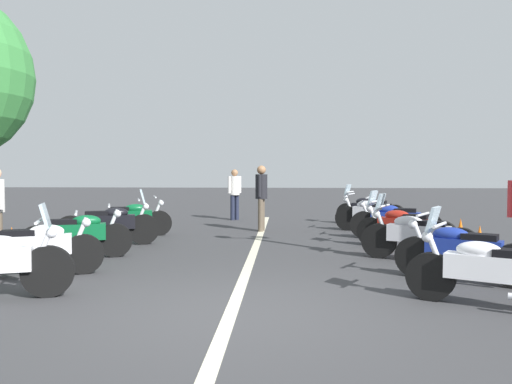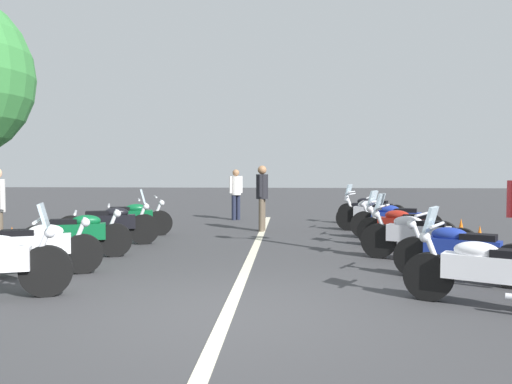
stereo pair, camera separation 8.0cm
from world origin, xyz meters
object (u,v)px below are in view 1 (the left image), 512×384
at_px(motorcycle_left_row_1, 36,247).
at_px(bystander_1, 235,190).
at_px(motorcycle_left_row_3, 109,224).
at_px(motorcycle_right_row_1, 462,252).
at_px(motorcycle_right_row_3, 404,227).
at_px(motorcycle_right_row_2, 417,235).
at_px(motorcycle_left_row_2, 77,234).
at_px(motorcycle_right_row_5, 373,214).
at_px(motorcycle_right_row_0, 492,270).
at_px(bystander_3, 261,193).
at_px(motorcycle_right_row_4, 395,220).
at_px(traffic_cone_1, 12,244).
at_px(motorcycle_right_row_6, 369,209).
at_px(traffic_cone_2, 460,233).
at_px(motorcycle_left_row_4, 129,218).
at_px(traffic_cone_0, 480,242).

relative_size(motorcycle_left_row_1, bystander_1, 1.19).
xyz_separation_m(motorcycle_left_row_3, motorcycle_right_row_1, (-3.27, -6.42, -0.02)).
bearing_deg(motorcycle_right_row_3, motorcycle_right_row_1, 121.74).
relative_size(motorcycle_left_row_3, motorcycle_right_row_2, 1.10).
xyz_separation_m(motorcycle_left_row_2, motorcycle_right_row_5, (4.46, -6.18, 0.01)).
bearing_deg(motorcycle_left_row_1, motorcycle_right_row_5, 22.64).
bearing_deg(motorcycle_right_row_0, bystander_3, -38.31).
xyz_separation_m(motorcycle_right_row_1, motorcycle_right_row_5, (6.09, 0.26, 0.01)).
relative_size(motorcycle_right_row_0, motorcycle_right_row_5, 0.96).
bearing_deg(motorcycle_right_row_0, motorcycle_right_row_4, -62.09).
distance_m(motorcycle_right_row_2, bystander_1, 8.35).
xyz_separation_m(motorcycle_right_row_4, traffic_cone_1, (-3.15, 7.58, -0.17)).
xyz_separation_m(motorcycle_right_row_6, traffic_cone_1, (-6.38, 7.51, -0.17)).
height_order(motorcycle_right_row_3, motorcycle_right_row_4, motorcycle_right_row_3).
distance_m(motorcycle_right_row_0, traffic_cone_2, 5.08).
distance_m(motorcycle_left_row_4, traffic_cone_0, 7.95).
bearing_deg(bystander_1, motorcycle_left_row_1, -57.94).
height_order(motorcycle_left_row_1, bystander_1, bystander_1).
relative_size(motorcycle_left_row_4, motorcycle_right_row_3, 1.09).
distance_m(motorcycle_right_row_1, traffic_cone_2, 3.68).
xyz_separation_m(motorcycle_left_row_1, motorcycle_right_row_3, (3.15, -6.33, 0.01)).
xyz_separation_m(motorcycle_left_row_4, motorcycle_right_row_1, (-4.78, -6.45, -0.00)).
xyz_separation_m(motorcycle_right_row_6, bystander_1, (1.23, 4.17, 0.51)).
relative_size(motorcycle_left_row_4, motorcycle_right_row_6, 1.06).
bearing_deg(motorcycle_left_row_2, traffic_cone_1, 171.55).
height_order(motorcycle_left_row_2, traffic_cone_0, motorcycle_left_row_2).
distance_m(motorcycle_left_row_4, motorcycle_right_row_3, 6.54).
distance_m(motorcycle_right_row_0, motorcycle_right_row_6, 9.20).
bearing_deg(traffic_cone_2, motorcycle_right_row_0, 165.31).
bearing_deg(motorcycle_right_row_6, motorcycle_left_row_1, 75.84).
relative_size(motorcycle_right_row_3, bystander_1, 1.14).
relative_size(motorcycle_right_row_4, traffic_cone_0, 3.39).
bearing_deg(motorcycle_right_row_6, motorcycle_right_row_2, 113.91).
distance_m(motorcycle_left_row_2, motorcycle_right_row_5, 7.62).
bearing_deg(motorcycle_right_row_0, traffic_cone_0, -79.31).
relative_size(bystander_1, bystander_3, 0.94).
height_order(motorcycle_right_row_2, motorcycle_right_row_5, motorcycle_right_row_2).
distance_m(motorcycle_left_row_3, traffic_cone_0, 7.56).
relative_size(motorcycle_left_row_3, bystander_3, 1.22).
bearing_deg(motorcycle_right_row_2, bystander_3, -29.48).
height_order(traffic_cone_0, bystander_1, bystander_1).
relative_size(motorcycle_left_row_2, traffic_cone_1, 3.17).
bearing_deg(bystander_3, motorcycle_left_row_3, -128.57).
bearing_deg(bystander_1, motorcycle_right_row_1, -18.98).
xyz_separation_m(motorcycle_left_row_4, traffic_cone_2, (-1.29, -7.60, -0.16)).
bearing_deg(traffic_cone_0, motorcycle_left_row_3, 81.37).
distance_m(motorcycle_right_row_0, bystander_1, 11.23).
height_order(motorcycle_left_row_3, motorcycle_left_row_4, motorcycle_left_row_3).
height_order(motorcycle_right_row_0, traffic_cone_1, motorcycle_right_row_0).
bearing_deg(bystander_3, motorcycle_left_row_1, -107.58).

